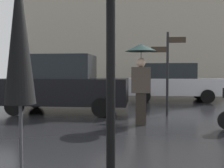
{
  "coord_description": "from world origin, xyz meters",
  "views": [
    {
      "loc": [
        0.11,
        -2.94,
        1.41
      ],
      "look_at": [
        -0.72,
        4.85,
        1.04
      ],
      "focal_mm": 42.7,
      "sensor_mm": 36.0,
      "label": 1
    }
  ],
  "objects_px": {
    "pedestrian_with_umbrella": "(141,67)",
    "street_signpost": "(168,65)",
    "parked_car_right": "(172,82)",
    "folded_patio_umbrella_near": "(19,44)",
    "parked_car_left": "(63,84)"
  },
  "relations": [
    {
      "from": "pedestrian_with_umbrella",
      "to": "street_signpost",
      "type": "xyz_separation_m",
      "value": [
        0.85,
        1.56,
        0.1
      ]
    },
    {
      "from": "pedestrian_with_umbrella",
      "to": "parked_car_right",
      "type": "relative_size",
      "value": 0.49
    },
    {
      "from": "folded_patio_umbrella_near",
      "to": "street_signpost",
      "type": "bearing_deg",
      "value": 70.87
    },
    {
      "from": "folded_patio_umbrella_near",
      "to": "parked_car_left",
      "type": "distance_m",
      "value": 6.59
    },
    {
      "from": "folded_patio_umbrella_near",
      "to": "parked_car_left",
      "type": "xyz_separation_m",
      "value": [
        -1.44,
        6.4,
        -0.7
      ]
    },
    {
      "from": "parked_car_left",
      "to": "parked_car_right",
      "type": "distance_m",
      "value": 5.79
    },
    {
      "from": "folded_patio_umbrella_near",
      "to": "pedestrian_with_umbrella",
      "type": "height_order",
      "value": "folded_patio_umbrella_near"
    },
    {
      "from": "pedestrian_with_umbrella",
      "to": "parked_car_right",
      "type": "distance_m",
      "value": 6.16
    },
    {
      "from": "parked_car_right",
      "to": "street_signpost",
      "type": "bearing_deg",
      "value": -115.03
    },
    {
      "from": "folded_patio_umbrella_near",
      "to": "pedestrian_with_umbrella",
      "type": "bearing_deg",
      "value": 74.47
    },
    {
      "from": "folded_patio_umbrella_near",
      "to": "parked_car_right",
      "type": "bearing_deg",
      "value": 75.28
    },
    {
      "from": "folded_patio_umbrella_near",
      "to": "parked_car_left",
      "type": "relative_size",
      "value": 0.58
    },
    {
      "from": "folded_patio_umbrella_near",
      "to": "pedestrian_with_umbrella",
      "type": "distance_m",
      "value": 4.64
    },
    {
      "from": "parked_car_left",
      "to": "street_signpost",
      "type": "relative_size",
      "value": 1.63
    },
    {
      "from": "folded_patio_umbrella_near",
      "to": "pedestrian_with_umbrella",
      "type": "relative_size",
      "value": 1.18
    }
  ]
}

